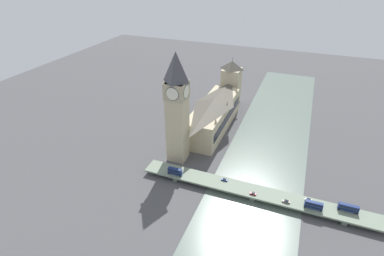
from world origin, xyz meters
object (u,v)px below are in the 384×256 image
at_px(victoria_tower, 231,83).
at_px(double_decker_bus_mid, 348,208).
at_px(double_decker_bus_rear, 314,205).
at_px(double_decker_bus_lead, 175,171).
at_px(parliament_hall, 214,113).
at_px(clock_tower, 177,106).
at_px(road_bridge, 254,192).
at_px(car_southbound_lead, 308,200).
at_px(car_northbound_tail, 286,201).
at_px(car_northbound_lead, 253,193).
at_px(car_northbound_mid, 224,180).

relative_size(victoria_tower, double_decker_bus_mid, 4.37).
relative_size(victoria_tower, double_decker_bus_rear, 4.76).
xyz_separation_m(double_decker_bus_lead, double_decker_bus_rear, (-90.26, -0.71, -0.06)).
distance_m(parliament_hall, double_decker_bus_rear, 117.54).
distance_m(victoria_tower, double_decker_bus_lead, 136.12).
relative_size(parliament_hall, double_decker_bus_lead, 8.44).
distance_m(clock_tower, road_bridge, 77.94).
relative_size(double_decker_bus_mid, double_decker_bus_rear, 1.09).
xyz_separation_m(double_decker_bus_mid, car_southbound_lead, (22.10, -0.51, -1.88)).
bearing_deg(double_decker_bus_mid, victoria_tower, -50.43).
distance_m(double_decker_bus_mid, car_southbound_lead, 22.19).
xyz_separation_m(road_bridge, car_northbound_tail, (-20.17, 3.25, 1.60)).
bearing_deg(car_northbound_lead, car_southbound_lead, -168.27).
relative_size(clock_tower, car_northbound_tail, 17.36).
distance_m(victoria_tower, road_bridge, 143.10).
height_order(road_bridge, double_decker_bus_lead, double_decker_bus_lead).
distance_m(double_decker_bus_lead, double_decker_bus_rear, 90.26).
height_order(victoria_tower, double_decker_bus_lead, victoria_tower).
bearing_deg(parliament_hall, road_bridge, 124.37).
xyz_separation_m(clock_tower, car_northbound_tail, (-83.09, 24.76, -39.06)).
height_order(car_northbound_tail, car_southbound_lead, car_northbound_tail).
bearing_deg(clock_tower, car_northbound_lead, 158.23).
bearing_deg(clock_tower, road_bridge, 161.13).
relative_size(parliament_hall, victoria_tower, 1.74).
relative_size(clock_tower, double_decker_bus_lead, 8.07).
bearing_deg(clock_tower, car_northbound_tail, 163.41).
bearing_deg(victoria_tower, double_decker_bus_rear, 123.07).
bearing_deg(double_decker_bus_lead, car_northbound_tail, 179.96).
distance_m(car_northbound_lead, car_northbound_mid, 21.71).
height_order(victoria_tower, car_northbound_mid, victoria_tower).
height_order(parliament_hall, double_decker_bus_rear, parliament_hall).
xyz_separation_m(clock_tower, double_decker_bus_lead, (-8.40, 24.70, -37.07)).
distance_m(double_decker_bus_rear, car_northbound_lead, 35.97).
height_order(double_decker_bus_lead, car_northbound_mid, double_decker_bus_lead).
bearing_deg(car_northbound_mid, car_northbound_lead, 162.55).
bearing_deg(double_decker_bus_mid, double_decker_bus_lead, 3.13).
xyz_separation_m(victoria_tower, car_northbound_tail, (-71.96, 135.21, -17.91)).
distance_m(road_bridge, double_decker_bus_mid, 55.14).
bearing_deg(car_northbound_lead, parliament_hall, -56.93).
bearing_deg(double_decker_bus_rear, car_northbound_mid, -5.49).
relative_size(double_decker_bus_mid, car_northbound_tail, 2.39).
bearing_deg(double_decker_bus_lead, car_southbound_lead, -175.75).
bearing_deg(double_decker_bus_mid, road_bridge, 2.90).
distance_m(road_bridge, car_northbound_lead, 3.88).
bearing_deg(clock_tower, double_decker_bus_mid, 170.97).
bearing_deg(road_bridge, car_northbound_lead, 87.39).
relative_size(car_northbound_lead, car_northbound_mid, 0.94).
bearing_deg(road_bridge, clock_tower, -18.87).
height_order(clock_tower, road_bridge, clock_tower).
relative_size(clock_tower, double_decker_bus_rear, 7.92).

